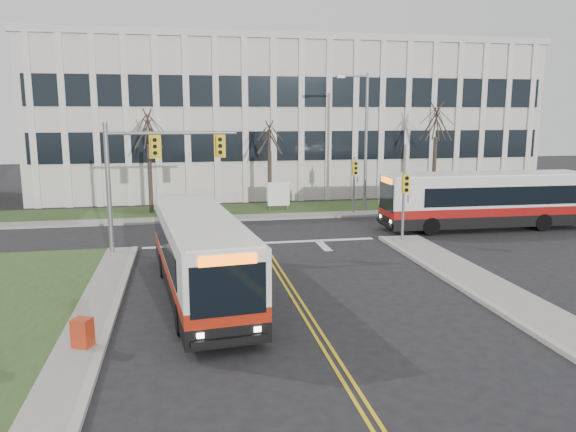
{
  "coord_description": "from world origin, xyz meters",
  "views": [
    {
      "loc": [
        -3.88,
        -19.81,
        6.6
      ],
      "look_at": [
        0.77,
        4.89,
        2.0
      ],
      "focal_mm": 35.0,
      "sensor_mm": 36.0,
      "label": 1
    }
  ],
  "objects_px": {
    "directory_sign": "(279,194)",
    "bus_main": "(199,256)",
    "newspaper_box_red": "(83,335)",
    "streetlight": "(364,135)",
    "bus_cross": "(485,202)"
  },
  "relations": [
    {
      "from": "streetlight",
      "to": "newspaper_box_red",
      "type": "xyz_separation_m",
      "value": [
        -14.83,
        -20.3,
        -4.72
      ]
    },
    {
      "from": "directory_sign",
      "to": "bus_main",
      "type": "distance_m",
      "value": 18.21
    },
    {
      "from": "streetlight",
      "to": "newspaper_box_red",
      "type": "relative_size",
      "value": 9.68
    },
    {
      "from": "bus_main",
      "to": "bus_cross",
      "type": "xyz_separation_m",
      "value": [
        16.6,
        9.23,
        0.1
      ]
    },
    {
      "from": "directory_sign",
      "to": "bus_main",
      "type": "bearing_deg",
      "value": -108.85
    },
    {
      "from": "streetlight",
      "to": "bus_main",
      "type": "bearing_deg",
      "value": -125.62
    },
    {
      "from": "newspaper_box_red",
      "to": "bus_main",
      "type": "bearing_deg",
      "value": 76.07
    },
    {
      "from": "bus_cross",
      "to": "newspaper_box_red",
      "type": "distance_m",
      "value": 24.23
    },
    {
      "from": "directory_sign",
      "to": "bus_cross",
      "type": "height_order",
      "value": "bus_cross"
    },
    {
      "from": "bus_main",
      "to": "bus_cross",
      "type": "height_order",
      "value": "bus_cross"
    },
    {
      "from": "directory_sign",
      "to": "newspaper_box_red",
      "type": "height_order",
      "value": "directory_sign"
    },
    {
      "from": "bus_main",
      "to": "newspaper_box_red",
      "type": "distance_m",
      "value": 5.64
    },
    {
      "from": "bus_main",
      "to": "newspaper_box_red",
      "type": "xyz_separation_m",
      "value": [
        -3.42,
        -4.37,
        -1.01
      ]
    },
    {
      "from": "bus_main",
      "to": "directory_sign",
      "type": "bearing_deg",
      "value": 64.94
    },
    {
      "from": "newspaper_box_red",
      "to": "streetlight",
      "type": "bearing_deg",
      "value": 77.93
    }
  ]
}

